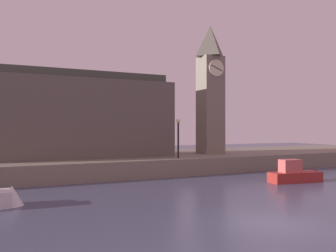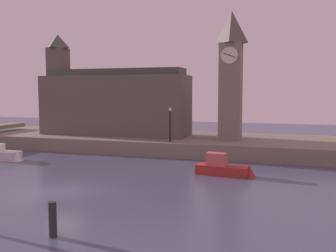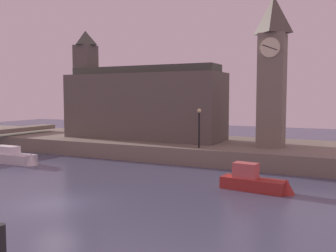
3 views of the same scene
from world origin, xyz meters
name	(u,v)px [view 2 (image 2 of 3)]	position (x,y,z in m)	size (l,w,h in m)	color
ground_plane	(63,191)	(0.00, 0.00, 0.00)	(120.00, 120.00, 0.00)	#474C66
far_embankment	(160,142)	(0.00, 20.00, 0.75)	(70.00, 12.00, 1.50)	slate
clock_tower	(231,74)	(8.33, 18.80, 8.48)	(2.47, 2.51, 13.44)	slate
parliament_hall	(111,102)	(-5.97, 19.62, 5.39)	(17.55, 5.35, 12.08)	#5B544C
streetlamp	(170,120)	(2.79, 15.13, 3.70)	(0.36, 0.36, 3.48)	black
mooring_post_right	(52,219)	(4.06, -7.02, 0.82)	(0.38, 0.38, 1.63)	#292929
boat_ferry_white	(0,154)	(-12.40, 8.40, 0.56)	(5.57, 1.55, 1.67)	silver
boat_dinghy_red	(227,168)	(9.64, 8.03, 0.57)	(4.85, 1.75, 1.85)	maroon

